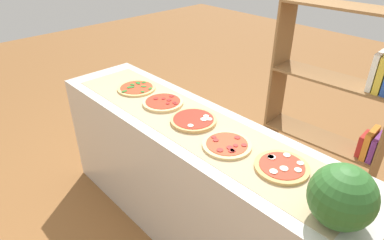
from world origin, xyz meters
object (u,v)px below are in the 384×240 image
object	(u,v)px
pizza_mozzarella_4	(282,167)
pizza_spinach_0	(137,88)
pizza_pepperoni_1	(163,102)
watermelon	(342,197)
pizza_pepperoni_3	(227,145)
pizza_mozzarella_2	(194,120)
bookshelf	(340,117)

from	to	relation	value
pizza_mozzarella_4	pizza_spinach_0	bearing A→B (deg)	179.45
pizza_spinach_0	pizza_pepperoni_1	xyz separation A→B (m)	(0.32, -0.00, 0.00)
pizza_spinach_0	watermelon	size ratio (longest dim) A/B	1.05
pizza_pepperoni_3	pizza_spinach_0	bearing A→B (deg)	176.03
pizza_mozzarella_2	pizza_pepperoni_3	distance (m)	0.33
pizza_spinach_0	pizza_mozzarella_2	world-z (taller)	pizza_mozzarella_2
pizza_spinach_0	bookshelf	distance (m)	1.55
bookshelf	pizza_pepperoni_3	bearing A→B (deg)	-98.26
watermelon	pizza_pepperoni_1	bearing A→B (deg)	173.88
pizza_spinach_0	pizza_pepperoni_1	size ratio (longest dim) A/B	1.01
pizza_spinach_0	bookshelf	bearing A→B (deg)	42.62
pizza_pepperoni_1	pizza_mozzarella_4	xyz separation A→B (m)	(0.97, -0.01, -0.00)
pizza_spinach_0	pizza_mozzarella_4	bearing A→B (deg)	-0.55
pizza_mozzarella_2	watermelon	distance (m)	1.02
pizza_mozzarella_2	bookshelf	distance (m)	1.18
bookshelf	watermelon	bearing A→B (deg)	-66.56
pizza_mozzarella_2	pizza_spinach_0	bearing A→B (deg)	178.26
pizza_spinach_0	bookshelf	world-z (taller)	bookshelf
pizza_pepperoni_3	watermelon	size ratio (longest dim) A/B	1.02
pizza_pepperoni_1	bookshelf	world-z (taller)	bookshelf
pizza_mozzarella_4	pizza_pepperoni_3	bearing A→B (deg)	-170.33
pizza_mozzarella_4	bookshelf	size ratio (longest dim) A/B	0.18
pizza_pepperoni_3	pizza_mozzarella_2	bearing A→B (deg)	171.60
pizza_mozzarella_2	pizza_pepperoni_3	world-z (taller)	pizza_mozzarella_2
pizza_pepperoni_3	watermelon	bearing A→B (deg)	-6.66
pizza_pepperoni_1	pizza_mozzarella_2	size ratio (longest dim) A/B	0.97
pizza_spinach_0	pizza_pepperoni_3	world-z (taller)	same
pizza_pepperoni_3	bookshelf	xyz separation A→B (m)	(0.16, 1.11, -0.19)
pizza_mozzarella_2	pizza_pepperoni_3	xyz separation A→B (m)	(0.32, -0.05, -0.00)
pizza_pepperoni_1	pizza_mozzarella_4	bearing A→B (deg)	-0.46
pizza_mozzarella_2	bookshelf	bearing A→B (deg)	65.48
pizza_spinach_0	watermelon	bearing A→B (deg)	-5.08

